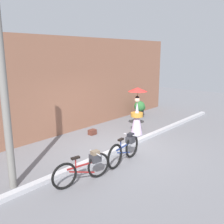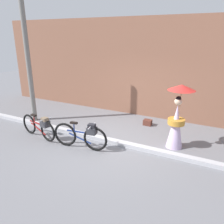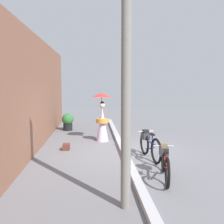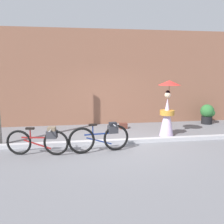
# 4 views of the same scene
# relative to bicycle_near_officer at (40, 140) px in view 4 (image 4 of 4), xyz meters

# --- Properties ---
(ground_plane) EXTENTS (30.00, 30.00, 0.00)m
(ground_plane) POSITION_rel_bicycle_near_officer_xyz_m (2.23, 0.72, -0.40)
(ground_plane) COLOR slate
(building_wall) EXTENTS (14.00, 0.40, 3.86)m
(building_wall) POSITION_rel_bicycle_near_officer_xyz_m (2.23, 3.74, 1.52)
(building_wall) COLOR brown
(building_wall) RESTS_ON ground_plane
(sidewalk_curb) EXTENTS (14.00, 0.20, 0.12)m
(sidewalk_curb) POSITION_rel_bicycle_near_officer_xyz_m (2.23, 0.72, -0.34)
(sidewalk_curb) COLOR #B2B2B7
(sidewalk_curb) RESTS_ON ground_plane
(bicycle_near_officer) EXTENTS (1.65, 0.50, 0.77)m
(bicycle_near_officer) POSITION_rel_bicycle_near_officer_xyz_m (0.00, 0.00, 0.00)
(bicycle_near_officer) COLOR black
(bicycle_near_officer) RESTS_ON ground_plane
(bicycle_far_side) EXTENTS (1.70, 0.48, 0.81)m
(bicycle_far_side) POSITION_rel_bicycle_near_officer_xyz_m (1.63, 0.01, 0.02)
(bicycle_far_side) COLOR black
(bicycle_far_side) RESTS_ON ground_plane
(person_with_parasol) EXTENTS (0.76, 0.76, 1.90)m
(person_with_parasol) POSITION_rel_bicycle_near_officer_xyz_m (4.03, 1.35, 0.53)
(person_with_parasol) COLOR silver
(person_with_parasol) RESTS_ON ground_plane
(potted_plant_by_door) EXTENTS (0.57, 0.56, 0.82)m
(potted_plant_by_door) POSITION_rel_bicycle_near_officer_xyz_m (6.43, 2.92, 0.04)
(potted_plant_by_door) COLOR black
(potted_plant_by_door) RESTS_ON ground_plane
(backpack_on_pavement) EXTENTS (0.30, 0.23, 0.21)m
(backpack_on_pavement) POSITION_rel_bicycle_near_officer_xyz_m (2.77, 2.62, -0.29)
(backpack_on_pavement) COLOR #592D23
(backpack_on_pavement) RESTS_ON ground_plane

